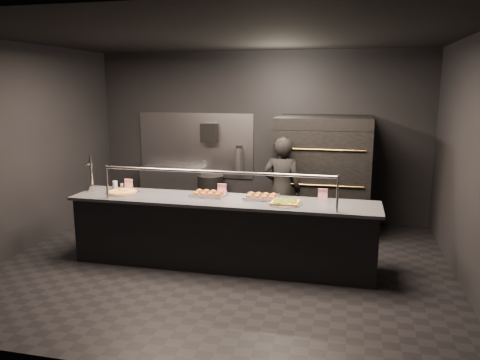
{
  "coord_description": "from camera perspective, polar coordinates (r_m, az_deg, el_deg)",
  "views": [
    {
      "loc": [
        1.62,
        -5.79,
        2.39
      ],
      "look_at": [
        0.2,
        0.2,
        1.15
      ],
      "focal_mm": 35.0,
      "sensor_mm": 36.0,
      "label": 1
    }
  ],
  "objects": [
    {
      "name": "fire_extinguisher",
      "position": [
        8.53,
        -0.15,
        2.43
      ],
      "size": [
        0.14,
        0.14,
        0.51
      ],
      "color": "#B2B2B7",
      "rests_on": "room"
    },
    {
      "name": "round_pizza",
      "position": [
        6.73,
        -14.13,
        -1.44
      ],
      "size": [
        0.47,
        0.47,
        0.03
      ],
      "color": "silver",
      "rests_on": "service_counter"
    },
    {
      "name": "service_counter",
      "position": [
        6.32,
        -2.17,
        -6.37
      ],
      "size": [
        4.1,
        0.78,
        1.37
      ],
      "color": "black",
      "rests_on": "ground"
    },
    {
      "name": "trash_bin",
      "position": [
        8.62,
        -3.61,
        -2.02
      ],
      "size": [
        0.47,
        0.47,
        0.79
      ],
      "primitive_type": "cylinder",
      "color": "black",
      "rests_on": "ground"
    },
    {
      "name": "pizza_oven",
      "position": [
        7.84,
        10.07,
        0.75
      ],
      "size": [
        1.5,
        1.23,
        1.91
      ],
      "color": "black",
      "rests_on": "ground"
    },
    {
      "name": "tent_cards",
      "position": [
        6.46,
        -2.29,
        -1.08
      ],
      "size": [
        2.9,
        0.04,
        0.15
      ],
      "color": "white",
      "rests_on": "service_counter"
    },
    {
      "name": "beer_tap",
      "position": [
        6.99,
        -17.66,
        0.02
      ],
      "size": [
        0.14,
        0.2,
        0.55
      ],
      "color": "silver",
      "rests_on": "service_counter"
    },
    {
      "name": "towel_dispenser",
      "position": [
        8.61,
        -3.75,
        5.77
      ],
      "size": [
        0.3,
        0.2,
        0.35
      ],
      "primitive_type": "cube",
      "color": "black",
      "rests_on": "room"
    },
    {
      "name": "worker",
      "position": [
        7.28,
        5.1,
        -1.14
      ],
      "size": [
        0.61,
        0.41,
        1.63
      ],
      "primitive_type": "imported",
      "rotation": [
        0.0,
        0.0,
        3.18
      ],
      "color": "black",
      "rests_on": "ground"
    },
    {
      "name": "prep_shelf",
      "position": [
        8.94,
        -8.08,
        -1.25
      ],
      "size": [
        1.2,
        0.35,
        0.9
      ],
      "primitive_type": "cube",
      "color": "#99999E",
      "rests_on": "ground"
    },
    {
      "name": "room",
      "position": [
        6.14,
        -2.33,
        3.0
      ],
      "size": [
        6.04,
        6.0,
        3.0
      ],
      "color": "black",
      "rests_on": "ground"
    },
    {
      "name": "square_pizza",
      "position": [
        5.96,
        5.54,
        -2.75
      ],
      "size": [
        0.45,
        0.45,
        0.05
      ],
      "color": "silver",
      "rests_on": "service_counter"
    },
    {
      "name": "condiment_jar",
      "position": [
        7.05,
        -14.74,
        -0.59
      ],
      "size": [
        0.17,
        0.07,
        0.11
      ],
      "color": "silver",
      "rests_on": "service_counter"
    },
    {
      "name": "slider_tray_b",
      "position": [
        6.22,
        2.61,
        -2.04
      ],
      "size": [
        0.49,
        0.39,
        0.07
      ],
      "color": "silver",
      "rests_on": "service_counter"
    },
    {
      "name": "slider_tray_a",
      "position": [
        6.39,
        -3.88,
        -1.68
      ],
      "size": [
        0.51,
        0.42,
        0.07
      ],
      "color": "silver",
      "rests_on": "service_counter"
    }
  ]
}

